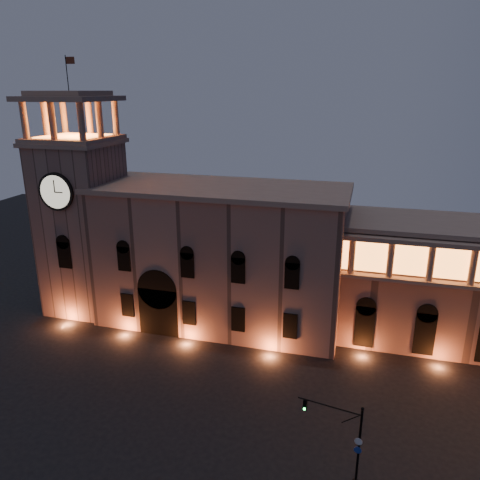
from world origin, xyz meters
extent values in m
plane|color=black|center=(0.00, 0.00, 0.00)|extent=(160.00, 160.00, 0.00)
cube|color=#896559|center=(-2.00, 22.00, 8.50)|extent=(30.00, 12.00, 17.00)
cube|color=gray|center=(-2.00, 22.00, 17.30)|extent=(30.80, 12.80, 0.60)
cube|color=black|center=(-8.00, 16.60, 3.00)|extent=(5.00, 1.40, 6.00)
cylinder|color=black|center=(-8.00, 16.60, 6.00)|extent=(5.00, 1.40, 5.00)
cube|color=orange|center=(-8.00, 16.40, 2.80)|extent=(4.20, 0.20, 5.00)
cube|color=#896559|center=(-20.50, 21.00, 11.00)|extent=(9.00, 9.00, 22.00)
cube|color=gray|center=(-20.50, 21.00, 22.25)|extent=(9.80, 9.80, 0.50)
cylinder|color=black|center=(-20.50, 16.32, 17.00)|extent=(4.60, 0.35, 4.60)
cylinder|color=beige|center=(-20.50, 16.18, 17.00)|extent=(4.00, 0.12, 4.00)
cube|color=gray|center=(-20.50, 21.00, 22.75)|extent=(9.40, 9.40, 0.50)
cube|color=orange|center=(-20.50, 21.00, 23.05)|extent=(6.80, 6.80, 0.15)
cylinder|color=gray|center=(-24.30, 17.20, 25.10)|extent=(0.76, 0.76, 4.20)
cylinder|color=gray|center=(-20.50, 17.20, 25.10)|extent=(0.76, 0.76, 4.20)
cylinder|color=gray|center=(-16.70, 17.20, 25.10)|extent=(0.76, 0.76, 4.20)
cylinder|color=gray|center=(-24.30, 24.80, 25.10)|extent=(0.76, 0.76, 4.20)
cylinder|color=gray|center=(-20.50, 24.80, 25.10)|extent=(0.76, 0.76, 4.20)
cylinder|color=gray|center=(-16.70, 24.80, 25.10)|extent=(0.76, 0.76, 4.20)
cylinder|color=gray|center=(-24.30, 21.00, 25.10)|extent=(0.76, 0.76, 4.20)
cylinder|color=gray|center=(-16.70, 21.00, 25.10)|extent=(0.76, 0.76, 4.20)
cube|color=gray|center=(-20.50, 21.00, 27.50)|extent=(9.80, 9.80, 0.60)
cube|color=gray|center=(-20.50, 21.00, 28.10)|extent=(7.50, 7.50, 0.60)
cylinder|color=black|center=(-20.50, 21.00, 30.40)|extent=(0.10, 0.10, 4.00)
plane|color=#582819|center=(-19.90, 21.00, 31.80)|extent=(1.20, 0.00, 1.20)
cylinder|color=gray|center=(14.00, 18.50, 11.50)|extent=(0.70, 0.70, 4.00)
cylinder|color=gray|center=(18.00, 18.50, 11.50)|extent=(0.70, 0.70, 4.00)
cylinder|color=gray|center=(22.00, 18.50, 11.50)|extent=(0.70, 0.70, 4.00)
cylinder|color=gray|center=(26.00, 18.50, 11.50)|extent=(0.70, 0.70, 4.00)
cylinder|color=black|center=(15.94, -0.98, 3.37)|extent=(0.19, 0.19, 6.73)
sphere|color=black|center=(15.94, -0.98, 6.83)|extent=(0.27, 0.27, 0.27)
cylinder|color=black|center=(13.57, -0.56, 6.25)|extent=(4.75, 0.97, 0.12)
cube|color=black|center=(11.77, -0.23, 5.77)|extent=(0.33, 0.32, 0.82)
cylinder|color=#0CE53F|center=(11.75, -0.38, 5.50)|extent=(0.18, 0.11, 0.17)
cylinder|color=silver|center=(15.87, -1.11, 4.04)|extent=(0.57, 0.14, 0.58)
cylinder|color=navy|center=(15.87, -1.11, 3.27)|extent=(0.57, 0.14, 0.58)
camera|label=1|loc=(14.90, -30.35, 28.57)|focal=35.00mm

